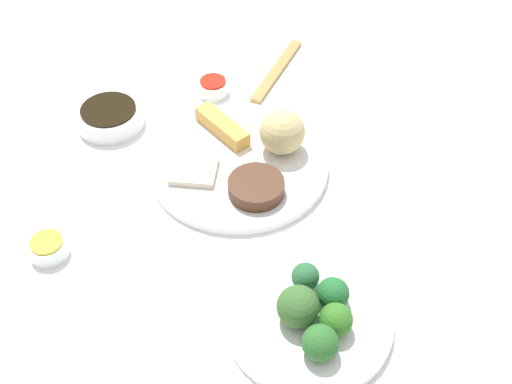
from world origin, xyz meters
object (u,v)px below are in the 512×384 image
at_px(soy_sauce_bowl, 110,117).
at_px(sauce_ramekin_sweet_and_sour, 213,88).
at_px(main_plate, 239,164).
at_px(chopsticks_pair, 277,70).
at_px(sauce_ramekin_hot_mustard, 48,248).
at_px(broccoli_plate, 308,320).

xyz_separation_m(soy_sauce_bowl, sauce_ramekin_sweet_and_sour, (-0.16, 0.11, -0.00)).
distance_m(main_plate, chopsticks_pair, 0.27).
height_order(soy_sauce_bowl, sauce_ramekin_hot_mustard, soy_sauce_bowl).
bearing_deg(main_plate, broccoli_plate, 46.43).
relative_size(main_plate, soy_sauce_bowl, 2.52).
height_order(main_plate, sauce_ramekin_sweet_and_sour, sauce_ramekin_sweet_and_sour).
bearing_deg(chopsticks_pair, sauce_ramekin_sweet_and_sour, -33.17).
xyz_separation_m(main_plate, chopsticks_pair, (-0.26, -0.06, -0.00)).
distance_m(main_plate, sauce_ramekin_sweet_and_sour, 0.20).
relative_size(broccoli_plate, sauce_ramekin_sweet_and_sour, 3.92).
relative_size(main_plate, broccoli_plate, 1.31).
bearing_deg(soy_sauce_bowl, main_plate, 91.92).
relative_size(soy_sauce_bowl, sauce_ramekin_hot_mustard, 2.03).
bearing_deg(sauce_ramekin_sweet_and_sour, main_plate, 42.37).
xyz_separation_m(broccoli_plate, sauce_ramekin_hot_mustard, (0.07, -0.37, 0.00)).
bearing_deg(sauce_ramekin_sweet_and_sour, chopsticks_pair, 146.83).
distance_m(broccoli_plate, sauce_ramekin_sweet_and_sour, 0.51).
height_order(main_plate, chopsticks_pair, main_plate).
distance_m(sauce_ramekin_sweet_and_sour, chopsticks_pair, 0.13).
relative_size(main_plate, sauce_ramekin_sweet_and_sour, 5.12).
bearing_deg(main_plate, sauce_ramekin_hot_mustard, -28.37).
bearing_deg(sauce_ramekin_sweet_and_sour, sauce_ramekin_hot_mustard, -1.95).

